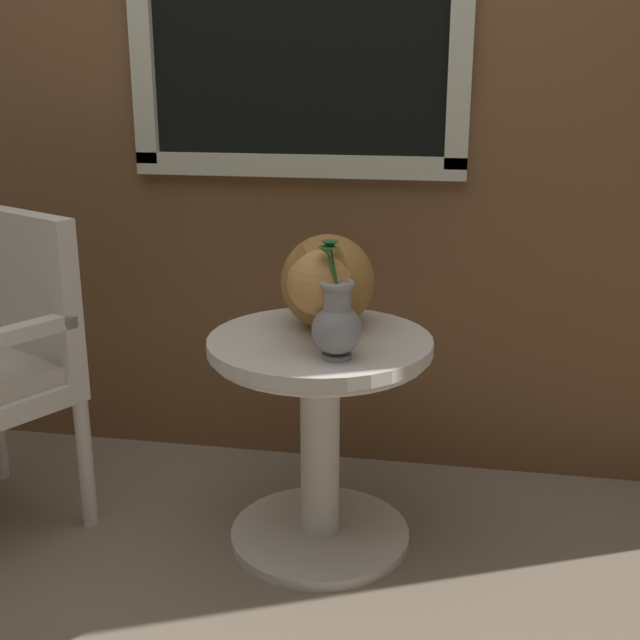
# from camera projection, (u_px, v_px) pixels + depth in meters

# --- Properties ---
(ground_plane) EXTENTS (6.00, 6.00, 0.00)m
(ground_plane) POSITION_uv_depth(u_px,v_px,m) (251.00, 568.00, 2.23)
(ground_plane) COLOR gray
(back_wall) EXTENTS (4.00, 0.07, 2.60)m
(back_wall) POSITION_uv_depth(u_px,v_px,m) (301.00, 68.00, 2.53)
(back_wall) COLOR brown
(back_wall) RESTS_ON ground_plane
(wicker_side_table) EXTENTS (0.61, 0.61, 0.61)m
(wicker_side_table) POSITION_uv_depth(u_px,v_px,m) (320.00, 409.00, 2.25)
(wicker_side_table) COLOR silver
(wicker_side_table) RESTS_ON ground_plane
(cat) EXTENTS (0.28, 0.62, 0.28)m
(cat) POSITION_uv_depth(u_px,v_px,m) (327.00, 282.00, 2.22)
(cat) COLOR #AD7A3D
(cat) RESTS_ON wicker_side_table
(pewter_vase_with_ivy) EXTENTS (0.13, 0.13, 0.29)m
(pewter_vase_with_ivy) POSITION_uv_depth(u_px,v_px,m) (337.00, 322.00, 2.01)
(pewter_vase_with_ivy) COLOR #99999E
(pewter_vase_with_ivy) RESTS_ON wicker_side_table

